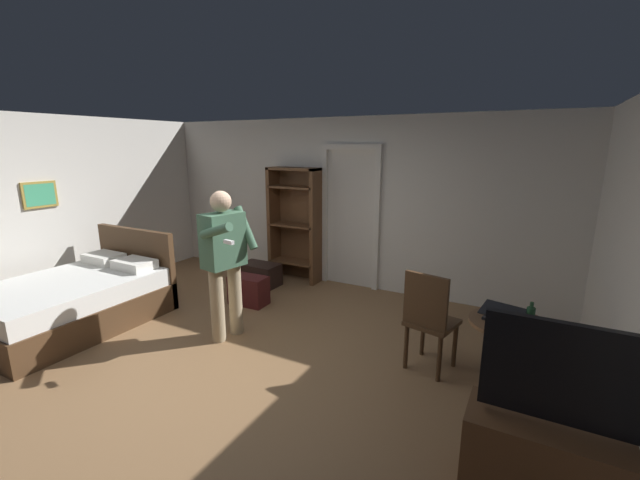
% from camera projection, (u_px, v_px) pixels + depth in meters
% --- Properties ---
extents(ground_plane, '(7.01, 7.01, 0.00)m').
position_uv_depth(ground_plane, '(229.00, 360.00, 4.06)').
color(ground_plane, olive).
extents(wall_back, '(6.61, 0.12, 2.52)m').
position_uv_depth(wall_back, '(345.00, 203.00, 6.10)').
color(wall_back, silver).
rests_on(wall_back, ground_plane).
extents(wall_left, '(0.15, 5.57, 2.52)m').
position_uv_depth(wall_left, '(33.00, 212.00, 5.28)').
color(wall_left, silver).
rests_on(wall_left, ground_plane).
extents(doorway_frame, '(0.93, 0.08, 2.13)m').
position_uv_depth(doorway_frame, '(350.00, 207.00, 5.98)').
color(doorway_frame, white).
rests_on(doorway_frame, ground_plane).
extents(bed, '(1.42, 1.95, 1.02)m').
position_uv_depth(bed, '(77.00, 299.00, 4.85)').
color(bed, '#4C331E').
rests_on(bed, ground_plane).
extents(bookshelf, '(0.84, 0.32, 1.78)m').
position_uv_depth(bookshelf, '(296.00, 220.00, 6.32)').
color(bookshelf, brown).
rests_on(bookshelf, ground_plane).
extents(tv_flatscreen, '(1.14, 0.40, 1.19)m').
position_uv_depth(tv_flatscreen, '(569.00, 461.00, 2.31)').
color(tv_flatscreen, brown).
rests_on(tv_flatscreen, ground_plane).
extents(side_table, '(0.64, 0.64, 0.70)m').
position_uv_depth(side_table, '(507.00, 347.00, 3.36)').
color(side_table, brown).
rests_on(side_table, ground_plane).
extents(laptop, '(0.39, 0.40, 0.16)m').
position_uv_depth(laptop, '(505.00, 317.00, 3.28)').
color(laptop, black).
rests_on(laptop, side_table).
extents(bottle_on_table, '(0.06, 0.06, 0.23)m').
position_uv_depth(bottle_on_table, '(530.00, 318.00, 3.15)').
color(bottle_on_table, '#22502E').
rests_on(bottle_on_table, side_table).
extents(wooden_chair, '(0.50, 0.50, 0.99)m').
position_uv_depth(wooden_chair, '(429.00, 318.00, 3.76)').
color(wooden_chair, '#4C331E').
rests_on(wooden_chair, ground_plane).
extents(person_blue_shirt, '(0.62, 0.68, 1.65)m').
position_uv_depth(person_blue_shirt, '(224.00, 255.00, 4.34)').
color(person_blue_shirt, tan).
rests_on(person_blue_shirt, ground_plane).
extents(suitcase_dark, '(0.52, 0.31, 0.39)m').
position_uv_depth(suitcase_dark, '(249.00, 290.00, 5.46)').
color(suitcase_dark, '#4C1919').
rests_on(suitcase_dark, ground_plane).
extents(suitcase_small, '(0.60, 0.37, 0.34)m').
position_uv_depth(suitcase_small, '(260.00, 274.00, 6.21)').
color(suitcase_small, black).
rests_on(suitcase_small, ground_plane).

